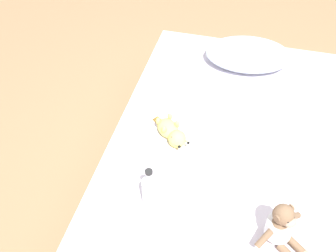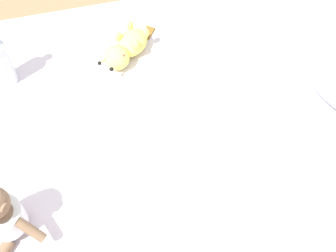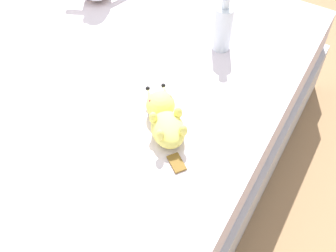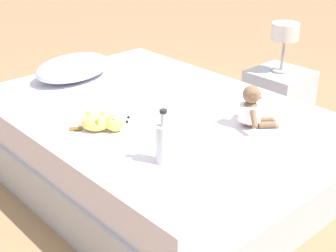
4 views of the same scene
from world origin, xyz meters
The scene contains 5 objects.
ground_plane centered at (0.00, 0.00, 0.00)m, with size 16.00×16.00×0.00m, color #93704C.
bed centered at (0.00, 0.00, 0.24)m, with size 1.51×2.05×0.49m.
plush_monkey centered at (0.23, -0.57, 0.58)m, with size 0.25×0.26×0.24m.
plush_yellow_creature centered at (-0.40, -0.07, 0.53)m, with size 0.27×0.27×0.10m.
glass_bottle centered at (-0.39, -0.54, 0.59)m, with size 0.07×0.07×0.27m.
Camera 2 is at (0.84, -0.21, 1.84)m, focal length 48.16 mm.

